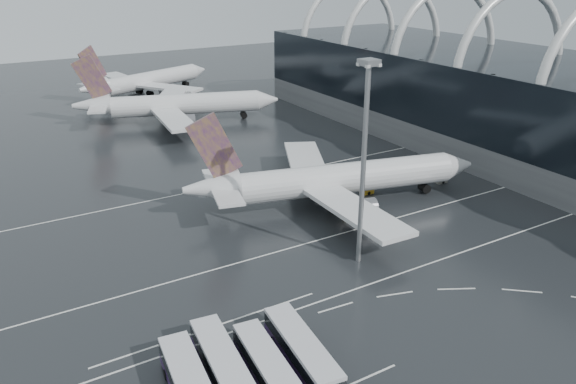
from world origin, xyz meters
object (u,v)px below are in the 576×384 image
airliner_main (332,180)px  gse_cart_belly_c (351,211)px  airliner_gate_b (175,105)px  gse_cart_belly_b (387,168)px  gse_cart_belly_d (441,180)px  bus_row_near_c (268,368)px  gse_cart_belly_a (367,190)px  airliner_gate_c (146,81)px  floodlight_mast (365,141)px  bus_row_near_b (223,366)px  bus_row_near_d (302,351)px

airliner_main → gse_cart_belly_c: size_ratio=22.30×
airliner_gate_b → gse_cart_belly_c: size_ratio=21.91×
gse_cart_belly_b → gse_cart_belly_d: 11.35m
bus_row_near_c → gse_cart_belly_c: bearing=-41.8°
bus_row_near_c → gse_cart_belly_b: size_ratio=5.66×
airliner_gate_b → gse_cart_belly_a: airliner_gate_b is taller
gse_cart_belly_b → airliner_gate_c: bearing=102.3°
airliner_gate_b → gse_cart_belly_b: (23.81, -56.83, -3.96)m
bus_row_near_c → floodlight_mast: (23.07, 15.30, 16.07)m
airliner_main → airliner_gate_b: bearing=107.8°
gse_cart_belly_a → floodlight_mast: bearing=-130.8°
gse_cart_belly_d → bus_row_near_c: bearing=-150.4°
airliner_gate_c → gse_cart_belly_d: airliner_gate_c is taller
bus_row_near_b → floodlight_mast: floodlight_mast is taller
bus_row_near_b → gse_cart_belly_c: (35.22, 25.89, -1.21)m
airliner_gate_b → floodlight_mast: size_ratio=1.82×
bus_row_near_c → gse_cart_belly_a: (39.57, 34.39, -1.10)m
bus_row_near_d → gse_cart_belly_c: size_ratio=5.87×
gse_cart_belly_b → gse_cart_belly_d: gse_cart_belly_b is taller
airliner_gate_b → gse_cart_belly_b: bearing=-49.2°
airliner_gate_b → gse_cart_belly_a: (12.78, -64.22, -3.95)m
bus_row_near_b → gse_cart_belly_b: size_ratio=6.01×
gse_cart_belly_d → airliner_main: bearing=174.7°
airliner_gate_c → gse_cart_belly_b: airliner_gate_c is taller
airliner_gate_b → bus_row_near_d: size_ratio=3.73×
bus_row_near_d → floodlight_mast: 28.79m
gse_cart_belly_a → gse_cart_belly_b: bearing=33.8°
airliner_gate_c → floodlight_mast: size_ratio=1.66×
airliner_gate_b → bus_row_near_d: airliner_gate_b is taller
airliner_gate_b → gse_cart_belly_d: size_ratio=22.97×
airliner_main → gse_cart_belly_b: size_ratio=22.61×
airliner_main → bus_row_near_d: bearing=-115.1°
gse_cart_belly_c → bus_row_near_c: bearing=-137.9°
airliner_main → bus_row_near_b: size_ratio=3.76×
airliner_gate_c → gse_cart_belly_c: (1.12, -106.22, -3.70)m
gse_cart_belly_b → gse_cart_belly_c: 23.42m
floodlight_mast → bus_row_near_c: bearing=-146.4°
airliner_main → airliner_gate_b: airliner_gate_b is taller
bus_row_near_c → floodlight_mast: floodlight_mast is taller
airliner_gate_c → gse_cart_belly_b: bearing=-98.7°
floodlight_mast → gse_cart_belly_c: 23.13m
bus_row_near_b → bus_row_near_d: bus_row_near_b is taller
airliner_gate_b → airliner_gate_c: bearing=102.5°
floodlight_mast → gse_cart_belly_d: floodlight_mast is taller
bus_row_near_b → gse_cart_belly_c: size_ratio=5.93×
airliner_main → gse_cart_belly_b: (19.39, 8.12, -3.87)m
gse_cart_belly_a → gse_cart_belly_d: 15.94m
airliner_gate_c → bus_row_near_b: (-34.10, -132.11, -2.49)m
airliner_main → gse_cart_belly_a: (8.35, 0.73, -3.86)m
airliner_gate_b → bus_row_near_d: bearing=-84.9°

